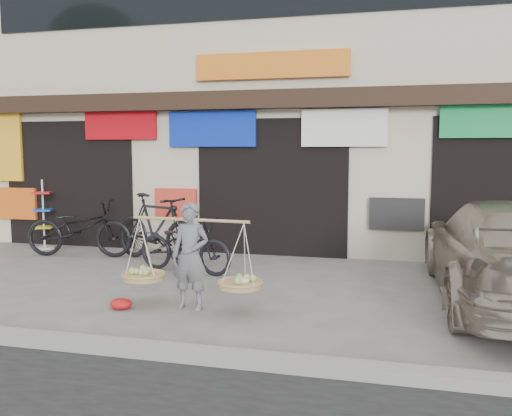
% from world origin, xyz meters
% --- Properties ---
extents(ground, '(70.00, 70.00, 0.00)m').
position_xyz_m(ground, '(0.00, 0.00, 0.00)').
color(ground, gray).
rests_on(ground, ground).
extents(kerb, '(70.00, 0.25, 0.12)m').
position_xyz_m(kerb, '(0.00, -2.00, 0.06)').
color(kerb, gray).
rests_on(kerb, ground).
extents(shophouse_block, '(14.00, 6.32, 7.00)m').
position_xyz_m(shophouse_block, '(-0.00, 6.42, 3.45)').
color(shophouse_block, beige).
rests_on(shophouse_block, ground).
extents(street_vendor, '(1.95, 0.66, 1.41)m').
position_xyz_m(street_vendor, '(-0.25, -0.36, 0.64)').
color(street_vendor, slate).
rests_on(street_vendor, ground).
extents(bike_0, '(2.21, 1.03, 1.12)m').
position_xyz_m(bike_0, '(-3.63, 2.43, 0.56)').
color(bike_0, black).
rests_on(bike_0, ground).
extents(bike_1, '(2.20, 1.35, 1.28)m').
position_xyz_m(bike_1, '(-1.95, 2.35, 0.64)').
color(bike_1, black).
rests_on(bike_1, ground).
extents(bike_2, '(1.92, 1.02, 0.96)m').
position_xyz_m(bike_2, '(-1.11, 1.64, 0.48)').
color(bike_2, black).
rests_on(bike_2, ground).
extents(suv, '(2.08, 4.98, 1.44)m').
position_xyz_m(suv, '(3.90, 0.93, 0.72)').
color(suv, '#A69886').
rests_on(suv, ground).
extents(display_rack, '(0.45, 0.45, 1.47)m').
position_xyz_m(display_rack, '(-4.83, 3.01, 0.59)').
color(display_rack, silver).
rests_on(display_rack, ground).
extents(red_bag, '(0.31, 0.25, 0.14)m').
position_xyz_m(red_bag, '(-1.14, -0.59, 0.07)').
color(red_bag, red).
rests_on(red_bag, ground).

